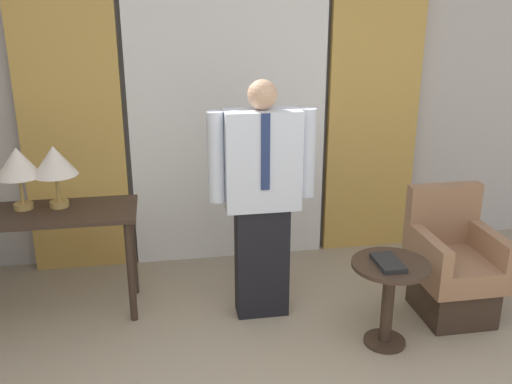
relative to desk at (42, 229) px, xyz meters
The scene contains 11 objects.
wall_back 1.77m from the desk, 32.23° to the left, with size 10.00×0.06×2.70m.
curtain_sheer_center 1.68m from the desk, 28.17° to the left, with size 1.57×0.06×2.58m.
curtain_drape_left 0.99m from the desk, 78.04° to the left, with size 0.77×0.06×2.58m.
curtain_drape_right 2.76m from the desk, 15.85° to the left, with size 0.77×0.06×2.58m.
desk is the anchor object (origin of this frame).
table_lamp_left 0.46m from the desk, 144.51° to the left, with size 0.30×0.30×0.43m.
table_lamp_right 0.46m from the desk, 35.49° to the left, with size 0.30×0.30×0.43m.
person 1.50m from the desk, ahead, with size 0.71×0.23×1.64m.
armchair 2.82m from the desk, ahead, with size 0.53×0.59×0.88m.
side_table 2.32m from the desk, 19.14° to the right, with size 0.49×0.49×0.57m.
book 2.28m from the desk, 19.81° to the right, with size 0.15×0.26×0.03m.
Camera 1 is at (-0.55, -1.66, 2.13)m, focal length 40.00 mm.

